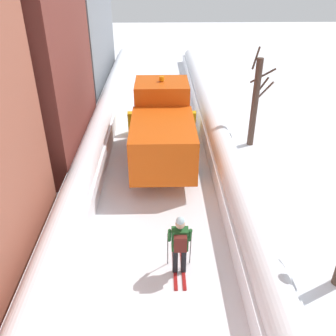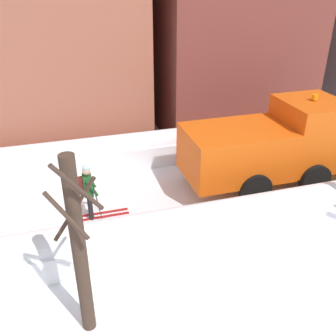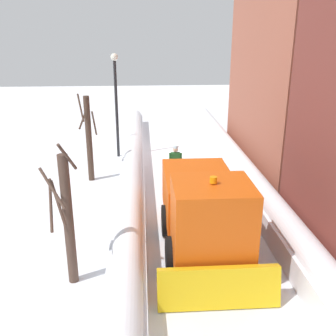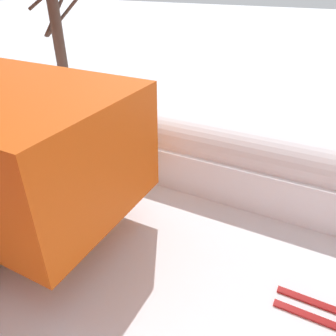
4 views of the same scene
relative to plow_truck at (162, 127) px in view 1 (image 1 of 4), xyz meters
The scene contains 6 objects.
ground_plane 1.86m from the plow_truck, 99.71° to the right, with size 80.00×80.00×0.00m, color white.
snowbank_left 3.13m from the plow_truck, 158.09° to the right, with size 1.10×36.00×1.27m.
snowbank_right 2.81m from the plow_truck, 25.00° to the right, with size 1.10×36.00×1.18m.
plow_truck is the anchor object (origin of this frame).
skier 6.27m from the plow_truck, 86.66° to the right, with size 0.62×1.80×1.81m.
bare_tree_mid 4.25m from the plow_truck, 19.41° to the left, with size 1.03×1.27×4.22m.
Camera 1 is at (0.08, -2.03, 7.16)m, focal length 38.47 mm.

